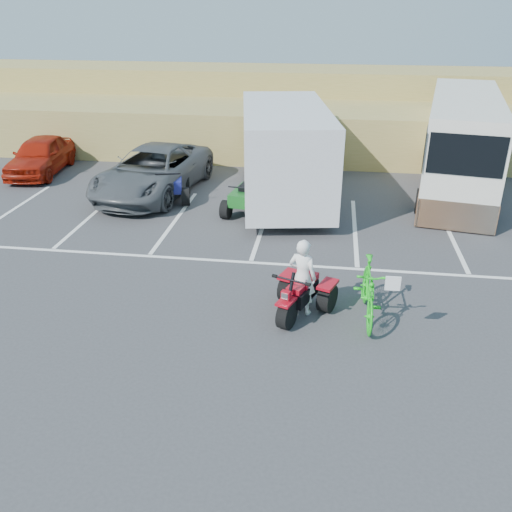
# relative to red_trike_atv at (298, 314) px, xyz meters

# --- Properties ---
(ground) EXTENTS (100.00, 100.00, 0.00)m
(ground) POSITION_rel_red_trike_atv_xyz_m (-1.38, -0.04, 0.00)
(ground) COLOR #38383B
(ground) RESTS_ON ground
(parking_stripes) EXTENTS (28.00, 5.16, 0.01)m
(parking_stripes) POSITION_rel_red_trike_atv_xyz_m (-0.51, 4.02, 0.00)
(parking_stripes) COLOR white
(parking_stripes) RESTS_ON ground
(grass_embankment) EXTENTS (40.00, 8.50, 3.10)m
(grass_embankment) POSITION_rel_red_trike_atv_xyz_m (-1.38, 15.44, 1.42)
(grass_embankment) COLOR olive
(grass_embankment) RESTS_ON ground
(red_trike_atv) EXTENTS (1.73, 1.96, 1.06)m
(red_trike_atv) POSITION_rel_red_trike_atv_xyz_m (0.00, 0.00, 0.00)
(red_trike_atv) COLOR #A20916
(red_trike_atv) RESTS_ON ground
(rider) EXTENTS (0.72, 0.60, 1.69)m
(rider) POSITION_rel_red_trike_atv_xyz_m (0.05, 0.14, 0.84)
(rider) COLOR white
(rider) RESTS_ON ground
(green_dirt_bike) EXTENTS (0.65, 2.14, 1.28)m
(green_dirt_bike) POSITION_rel_red_trike_atv_xyz_m (1.43, 0.10, 0.64)
(green_dirt_bike) COLOR #14BF19
(green_dirt_bike) RESTS_ON ground
(grey_pickup) EXTENTS (3.37, 5.94, 1.56)m
(grey_pickup) POSITION_rel_red_trike_atv_xyz_m (-5.49, 7.36, 0.78)
(grey_pickup) COLOR #474A4E
(grey_pickup) RESTS_ON ground
(red_car) EXTENTS (2.07, 4.22, 1.38)m
(red_car) POSITION_rel_red_trike_atv_xyz_m (-10.52, 9.08, 0.69)
(red_car) COLOR #981708
(red_car) RESTS_ON ground
(cargo_trailer) EXTENTS (3.65, 6.87, 3.05)m
(cargo_trailer) POSITION_rel_red_trike_atv_xyz_m (-0.99, 7.24, 1.65)
(cargo_trailer) COLOR silver
(cargo_trailer) RESTS_ON ground
(rv_motorhome) EXTENTS (3.75, 8.98, 3.14)m
(rv_motorhome) POSITION_rel_red_trike_atv_xyz_m (4.92, 9.43, 1.36)
(rv_motorhome) COLOR silver
(rv_motorhome) RESTS_ON ground
(quad_atv_blue) EXTENTS (1.66, 1.98, 1.12)m
(quad_atv_blue) POSITION_rel_red_trike_atv_xyz_m (-4.74, 6.72, 0.00)
(quad_atv_blue) COLOR navy
(quad_atv_blue) RESTS_ON ground
(quad_atv_green) EXTENTS (1.50, 1.84, 1.09)m
(quad_atv_green) POSITION_rel_red_trike_atv_xyz_m (-1.99, 5.77, 0.00)
(quad_atv_green) COLOR #13551A
(quad_atv_green) RESTS_ON ground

